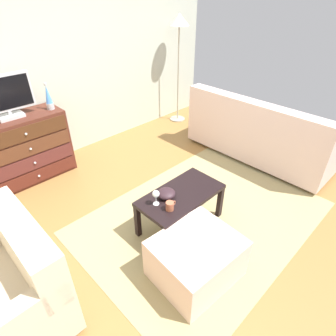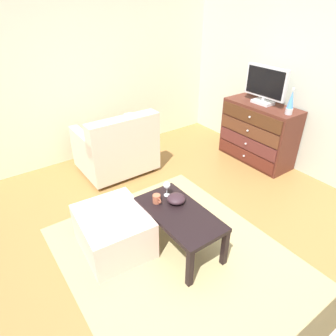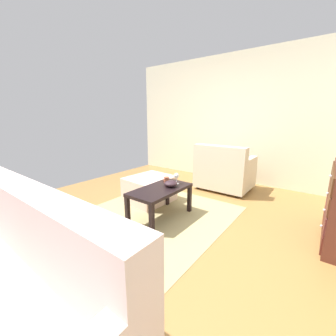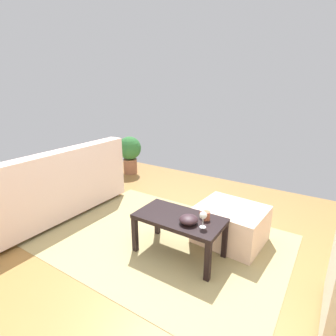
{
  "view_description": "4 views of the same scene",
  "coord_description": "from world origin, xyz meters",
  "px_view_note": "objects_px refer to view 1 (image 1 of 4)",
  "views": [
    {
      "loc": [
        -1.69,
        -1.56,
        2.19
      ],
      "look_at": [
        -0.12,
        0.04,
        0.7
      ],
      "focal_mm": 29.95,
      "sensor_mm": 36.0,
      "label": 1
    },
    {
      "loc": [
        1.63,
        -1.43,
        2.18
      ],
      "look_at": [
        -0.19,
        -0.13,
        0.86
      ],
      "focal_mm": 31.79,
      "sensor_mm": 36.0,
      "label": 2
    },
    {
      "loc": [
        2.02,
        1.6,
        1.35
      ],
      "look_at": [
        -0.23,
        -0.1,
        0.67
      ],
      "focal_mm": 22.72,
      "sensor_mm": 36.0,
      "label": 3
    },
    {
      "loc": [
        -1.26,
        1.98,
        1.7
      ],
      "look_at": [
        0.09,
        -0.12,
        0.9
      ],
      "focal_mm": 28.69,
      "sensor_mm": 36.0,
      "label": 4
    }
  ],
  "objects_px": {
    "coffee_table": "(181,198)",
    "mug": "(170,206)",
    "dresser": "(25,149)",
    "couch_large": "(259,135)",
    "armchair": "(2,291)",
    "lava_lamp": "(48,98)",
    "wine_glass": "(156,194)",
    "tv": "(4,96)",
    "ottoman": "(196,259)",
    "bowl_decorative": "(166,194)",
    "standing_lamp": "(179,31)"
  },
  "relations": [
    {
      "from": "coffee_table",
      "to": "mug",
      "type": "height_order",
      "value": "mug"
    },
    {
      "from": "dresser",
      "to": "mug",
      "type": "relative_size",
      "value": 9.31
    },
    {
      "from": "coffee_table",
      "to": "couch_large",
      "type": "height_order",
      "value": "couch_large"
    },
    {
      "from": "mug",
      "to": "armchair",
      "type": "distance_m",
      "value": 1.44
    },
    {
      "from": "lava_lamp",
      "to": "armchair",
      "type": "xyz_separation_m",
      "value": [
        -1.33,
        -1.76,
        -0.65
      ]
    },
    {
      "from": "wine_glass",
      "to": "armchair",
      "type": "distance_m",
      "value": 1.39
    },
    {
      "from": "tv",
      "to": "wine_glass",
      "type": "height_order",
      "value": "tv"
    },
    {
      "from": "ottoman",
      "to": "armchair",
      "type": "bearing_deg",
      "value": 151.01
    },
    {
      "from": "tv",
      "to": "lava_lamp",
      "type": "bearing_deg",
      "value": -8.35
    },
    {
      "from": "armchair",
      "to": "coffee_table",
      "type": "bearing_deg",
      "value": -6.98
    },
    {
      "from": "lava_lamp",
      "to": "coffee_table",
      "type": "height_order",
      "value": "lava_lamp"
    },
    {
      "from": "bowl_decorative",
      "to": "armchair",
      "type": "xyz_separation_m",
      "value": [
        -1.51,
        0.13,
        -0.12
      ]
    },
    {
      "from": "dresser",
      "to": "ottoman",
      "type": "relative_size",
      "value": 1.52
    },
    {
      "from": "tv",
      "to": "lava_lamp",
      "type": "xyz_separation_m",
      "value": [
        0.46,
        -0.07,
        -0.11
      ]
    },
    {
      "from": "ottoman",
      "to": "tv",
      "type": "bearing_deg",
      "value": 99.58
    },
    {
      "from": "ottoman",
      "to": "couch_large",
      "type": "bearing_deg",
      "value": 17.91
    },
    {
      "from": "mug",
      "to": "ottoman",
      "type": "xyz_separation_m",
      "value": [
        -0.11,
        -0.43,
        -0.27
      ]
    },
    {
      "from": "tv",
      "to": "wine_glass",
      "type": "distance_m",
      "value": 2.11
    },
    {
      "from": "armchair",
      "to": "mug",
      "type": "bearing_deg",
      "value": -11.63
    },
    {
      "from": "lava_lamp",
      "to": "ottoman",
      "type": "xyz_separation_m",
      "value": [
        -0.03,
        -2.48,
        -0.8
      ]
    },
    {
      "from": "couch_large",
      "to": "ottoman",
      "type": "relative_size",
      "value": 2.98
    },
    {
      "from": "bowl_decorative",
      "to": "couch_large",
      "type": "relative_size",
      "value": 0.09
    },
    {
      "from": "lava_lamp",
      "to": "couch_large",
      "type": "relative_size",
      "value": 0.16
    },
    {
      "from": "standing_lamp",
      "to": "coffee_table",
      "type": "bearing_deg",
      "value": -135.57
    },
    {
      "from": "wine_glass",
      "to": "mug",
      "type": "xyz_separation_m",
      "value": [
        0.04,
        -0.15,
        -0.07
      ]
    },
    {
      "from": "tv",
      "to": "coffee_table",
      "type": "relative_size",
      "value": 0.71
    },
    {
      "from": "dresser",
      "to": "tv",
      "type": "height_order",
      "value": "tv"
    },
    {
      "from": "wine_glass",
      "to": "dresser",
      "type": "bearing_deg",
      "value": 103.63
    },
    {
      "from": "tv",
      "to": "ottoman",
      "type": "xyz_separation_m",
      "value": [
        0.43,
        -2.55,
        -0.91
      ]
    },
    {
      "from": "dresser",
      "to": "coffee_table",
      "type": "relative_size",
      "value": 1.2
    },
    {
      "from": "coffee_table",
      "to": "wine_glass",
      "type": "distance_m",
      "value": 0.34
    },
    {
      "from": "mug",
      "to": "couch_large",
      "type": "xyz_separation_m",
      "value": [
        2.11,
        0.29,
        -0.12
      ]
    },
    {
      "from": "dresser",
      "to": "wine_glass",
      "type": "xyz_separation_m",
      "value": [
        0.47,
        -1.95,
        0.12
      ]
    },
    {
      "from": "couch_large",
      "to": "standing_lamp",
      "type": "relative_size",
      "value": 1.16
    },
    {
      "from": "tv",
      "to": "mug",
      "type": "bearing_deg",
      "value": -75.69
    },
    {
      "from": "dresser",
      "to": "standing_lamp",
      "type": "distance_m",
      "value": 2.97
    },
    {
      "from": "tv",
      "to": "bowl_decorative",
      "type": "relative_size",
      "value": 3.52
    },
    {
      "from": "bowl_decorative",
      "to": "standing_lamp",
      "type": "relative_size",
      "value": 0.1
    },
    {
      "from": "dresser",
      "to": "couch_large",
      "type": "relative_size",
      "value": 0.51
    },
    {
      "from": "dresser",
      "to": "ottoman",
      "type": "height_order",
      "value": "dresser"
    },
    {
      "from": "coffee_table",
      "to": "ottoman",
      "type": "relative_size",
      "value": 1.26
    },
    {
      "from": "mug",
      "to": "bowl_decorative",
      "type": "height_order",
      "value": "mug"
    },
    {
      "from": "ottoman",
      "to": "standing_lamp",
      "type": "relative_size",
      "value": 0.39
    },
    {
      "from": "wine_glass",
      "to": "standing_lamp",
      "type": "xyz_separation_m",
      "value": [
        2.28,
        1.9,
        1.0
      ]
    },
    {
      "from": "couch_large",
      "to": "standing_lamp",
      "type": "height_order",
      "value": "standing_lamp"
    },
    {
      "from": "coffee_table",
      "to": "bowl_decorative",
      "type": "distance_m",
      "value": 0.19
    },
    {
      "from": "tv",
      "to": "couch_large",
      "type": "height_order",
      "value": "tv"
    },
    {
      "from": "coffee_table",
      "to": "standing_lamp",
      "type": "height_order",
      "value": "standing_lamp"
    },
    {
      "from": "standing_lamp",
      "to": "ottoman",
      "type": "bearing_deg",
      "value": -133.54
    },
    {
      "from": "coffee_table",
      "to": "armchair",
      "type": "height_order",
      "value": "armchair"
    }
  ]
}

